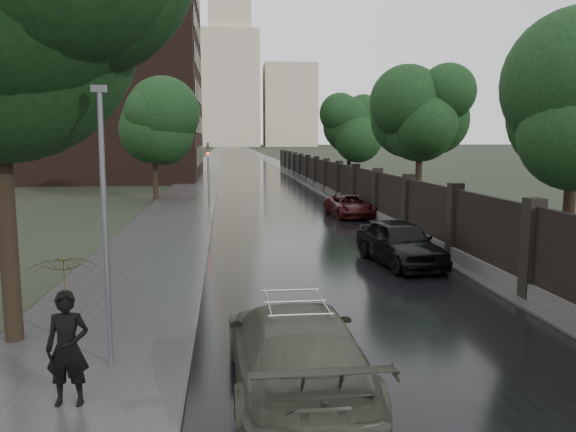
# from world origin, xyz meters

# --- Properties ---
(ground) EXTENTS (800.00, 800.00, 0.00)m
(ground) POSITION_xyz_m (0.00, 0.00, 0.00)
(ground) COLOR black
(ground) RESTS_ON ground
(road) EXTENTS (8.00, 420.00, 0.02)m
(road) POSITION_xyz_m (0.00, 190.00, 0.01)
(road) COLOR black
(road) RESTS_ON ground
(sidewalk_left) EXTENTS (4.00, 420.00, 0.16)m
(sidewalk_left) POSITION_xyz_m (-6.00, 190.00, 0.08)
(sidewalk_left) COLOR #2D2D2D
(sidewalk_left) RESTS_ON ground
(verge_right) EXTENTS (3.00, 420.00, 0.08)m
(verge_right) POSITION_xyz_m (5.50, 190.00, 0.04)
(verge_right) COLOR #2D2D2D
(verge_right) RESTS_ON ground
(fence_right) EXTENTS (0.45, 75.72, 2.70)m
(fence_right) POSITION_xyz_m (4.60, 32.01, 1.01)
(fence_right) COLOR #383533
(fence_right) RESTS_ON ground
(tree_left_far) EXTENTS (4.25, 4.25, 7.39)m
(tree_left_far) POSITION_xyz_m (-8.00, 30.00, 5.24)
(tree_left_far) COLOR black
(tree_left_far) RESTS_ON ground
(tree_right_a) EXTENTS (4.08, 4.08, 7.01)m
(tree_right_a) POSITION_xyz_m (7.50, 8.00, 4.95)
(tree_right_a) COLOR black
(tree_right_a) RESTS_ON ground
(tree_right_b) EXTENTS (4.08, 4.08, 7.01)m
(tree_right_b) POSITION_xyz_m (7.50, 22.00, 4.95)
(tree_right_b) COLOR black
(tree_right_b) RESTS_ON ground
(tree_right_c) EXTENTS (4.08, 4.08, 7.01)m
(tree_right_c) POSITION_xyz_m (7.50, 40.00, 4.95)
(tree_right_c) COLOR black
(tree_right_c) RESTS_ON ground
(lamp_post) EXTENTS (0.25, 0.12, 5.11)m
(lamp_post) POSITION_xyz_m (-5.40, 1.50, 2.67)
(lamp_post) COLOR #59595E
(lamp_post) RESTS_ON ground
(traffic_light) EXTENTS (0.16, 0.32, 4.00)m
(traffic_light) POSITION_xyz_m (-4.30, 24.99, 2.40)
(traffic_light) COLOR #59595E
(traffic_light) RESTS_ON ground
(brick_building) EXTENTS (24.00, 18.00, 20.00)m
(brick_building) POSITION_xyz_m (-18.00, 52.00, 10.00)
(brick_building) COLOR black
(brick_building) RESTS_ON ground
(stalinist_tower) EXTENTS (92.00, 30.00, 159.00)m
(stalinist_tower) POSITION_xyz_m (0.00, 300.00, 38.38)
(stalinist_tower) COLOR tan
(stalinist_tower) RESTS_ON ground
(volga_sedan) EXTENTS (2.22, 5.30, 1.53)m
(volga_sedan) POSITION_xyz_m (-2.18, 0.28, 0.76)
(volga_sedan) COLOR #3E4134
(volga_sedan) RESTS_ON ground
(car_right_near) EXTENTS (2.38, 4.65, 1.51)m
(car_right_near) POSITION_xyz_m (2.50, 9.47, 0.76)
(car_right_near) COLOR black
(car_right_near) RESTS_ON ground
(car_right_far) EXTENTS (2.29, 4.47, 1.21)m
(car_right_far) POSITION_xyz_m (3.40, 21.18, 0.60)
(car_right_far) COLOR black
(car_right_far) RESTS_ON ground
(pedestrian_umbrella) EXTENTS (1.06, 1.08, 2.79)m
(pedestrian_umbrella) POSITION_xyz_m (-5.71, -0.02, 2.02)
(pedestrian_umbrella) COLOR black
(pedestrian_umbrella) RESTS_ON sidewalk_left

